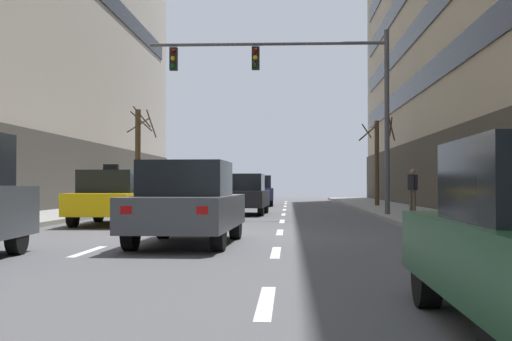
{
  "coord_description": "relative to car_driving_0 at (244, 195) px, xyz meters",
  "views": [
    {
      "loc": [
        1.92,
        -14.86,
        1.2
      ],
      "look_at": [
        0.07,
        22.24,
        1.98
      ],
      "focal_mm": 47.08,
      "sensor_mm": 36.0,
      "label": 1
    }
  ],
  "objects": [
    {
      "name": "street_tree_0",
      "position": [
        -6.42,
        9.42,
        2.04
      ],
      "size": [
        1.65,
        1.65,
        5.28
      ],
      "color": "#4C3823",
      "rests_on": "sidewalk_left"
    },
    {
      "name": "lane_stripe_l2_s4",
      "position": [
        1.59,
        -9.91,
        -0.8
      ],
      "size": [
        0.16,
        2.0,
        0.01
      ],
      "primitive_type": "cube",
      "color": "silver",
      "rests_on": "ground"
    },
    {
      "name": "ground_plane",
      "position": [
        -0.09,
        -11.91,
        -0.8
      ],
      "size": [
        120.0,
        120.0,
        0.0
      ],
      "primitive_type": "plane",
      "color": "#515156"
    },
    {
      "name": "taxi_driving_5",
      "position": [
        -3.45,
        8.96,
        0.02
      ],
      "size": [
        1.92,
        4.46,
        1.84
      ],
      "color": "black",
      "rests_on": "ground"
    },
    {
      "name": "lane_stripe_l2_s9",
      "position": [
        1.59,
        15.09,
        -0.8
      ],
      "size": [
        0.16,
        2.0,
        0.01
      ],
      "primitive_type": "cube",
      "color": "silver",
      "rests_on": "ground"
    },
    {
      "name": "lane_stripe_l1_s9",
      "position": [
        -1.77,
        15.09,
        -0.8
      ],
      "size": [
        0.16,
        2.0,
        0.01
      ],
      "primitive_type": "cube",
      "color": "silver",
      "rests_on": "ground"
    },
    {
      "name": "car_driving_3",
      "position": [
        -0.05,
        11.08,
        0.04
      ],
      "size": [
        2.06,
        4.62,
        1.71
      ],
      "color": "black",
      "rests_on": "ground"
    },
    {
      "name": "street_tree_2",
      "position": [
        6.28,
        7.4,
        1.7
      ],
      "size": [
        1.9,
        1.9,
        4.68
      ],
      "color": "#4C3823",
      "rests_on": "sidewalk_right"
    },
    {
      "name": "car_driving_1",
      "position": [
        -0.21,
        -13.42,
        0.02
      ],
      "size": [
        2.0,
        4.5,
        1.66
      ],
      "color": "black",
      "rests_on": "ground"
    },
    {
      "name": "lane_stripe_l2_s8",
      "position": [
        1.59,
        10.09,
        -0.8
      ],
      "size": [
        0.16,
        2.0,
        0.01
      ],
      "primitive_type": "cube",
      "color": "silver",
      "rests_on": "ground"
    },
    {
      "name": "pedestrian_0",
      "position": [
        6.59,
        -0.61,
        0.3
      ],
      "size": [
        0.35,
        0.47,
        1.66
      ],
      "color": "brown",
      "rests_on": "sidewalk_right"
    },
    {
      "name": "car_driving_0",
      "position": [
        0.0,
        0.0,
        0.0
      ],
      "size": [
        1.96,
        4.39,
        1.63
      ],
      "color": "black",
      "rests_on": "ground"
    },
    {
      "name": "lane_stripe_l1_s5",
      "position": [
        -1.77,
        -4.91,
        -0.8
      ],
      "size": [
        0.16,
        2.0,
        0.01
      ],
      "primitive_type": "cube",
      "color": "silver",
      "rests_on": "ground"
    },
    {
      "name": "lane_stripe_l1_s10",
      "position": [
        -1.77,
        20.09,
        -0.8
      ],
      "size": [
        0.16,
        2.0,
        0.01
      ],
      "primitive_type": "cube",
      "color": "silver",
      "rests_on": "ground"
    },
    {
      "name": "lane_stripe_l1_s7",
      "position": [
        -1.77,
        5.09,
        -0.8
      ],
      "size": [
        0.16,
        2.0,
        0.01
      ],
      "primitive_type": "cube",
      "color": "silver",
      "rests_on": "ground"
    },
    {
      "name": "lane_stripe_l2_s5",
      "position": [
        1.59,
        -4.91,
        -0.8
      ],
      "size": [
        0.16,
        2.0,
        0.01
      ],
      "primitive_type": "cube",
      "color": "silver",
      "rests_on": "ground"
    },
    {
      "name": "lane_stripe_l1_s4",
      "position": [
        -1.77,
        -9.91,
        -0.8
      ],
      "size": [
        0.16,
        2.0,
        0.01
      ],
      "primitive_type": "cube",
      "color": "silver",
      "rests_on": "ground"
    },
    {
      "name": "lane_stripe_l2_s3",
      "position": [
        1.59,
        -14.91,
        -0.8
      ],
      "size": [
        0.16,
        2.0,
        0.01
      ],
      "primitive_type": "cube",
      "color": "silver",
      "rests_on": "ground"
    },
    {
      "name": "lane_stripe_l1_s3",
      "position": [
        -1.77,
        -14.91,
        -0.8
      ],
      "size": [
        0.16,
        2.0,
        0.01
      ],
      "primitive_type": "cube",
      "color": "silver",
      "rests_on": "ground"
    },
    {
      "name": "lane_stripe_l2_s6",
      "position": [
        1.59,
        0.09,
        -0.8
      ],
      "size": [
        0.16,
        2.0,
        0.01
      ],
      "primitive_type": "cube",
      "color": "silver",
      "rests_on": "ground"
    },
    {
      "name": "traffic_signal_0",
      "position": [
        2.4,
        -2.41,
        4.1
      ],
      "size": [
        8.73,
        0.35,
        6.67
      ],
      "color": "#4C4C51",
      "rests_on": "sidewalk_right"
    },
    {
      "name": "sidewalk_right",
      "position": [
        6.58,
        -11.91,
        -0.73
      ],
      "size": [
        3.25,
        80.0,
        0.14
      ],
      "primitive_type": "cube",
      "color": "gray",
      "rests_on": "ground"
    },
    {
      "name": "lane_stripe_l2_s10",
      "position": [
        1.59,
        20.09,
        -0.8
      ],
      "size": [
        0.16,
        2.0,
        0.01
      ],
      "primitive_type": "cube",
      "color": "silver",
      "rests_on": "ground"
    },
    {
      "name": "lane_stripe_l2_s2",
      "position": [
        1.59,
        -19.91,
        -0.8
      ],
      "size": [
        0.16,
        2.0,
        0.01
      ],
      "primitive_type": "cube",
      "color": "silver",
      "rests_on": "ground"
    },
    {
      "name": "lane_stripe_l1_s8",
      "position": [
        -1.77,
        10.09,
        -0.8
      ],
      "size": [
        0.16,
        2.0,
        0.01
      ],
      "primitive_type": "cube",
      "color": "silver",
      "rests_on": "ground"
    },
    {
      "name": "lane_stripe_l2_s7",
      "position": [
        1.59,
        5.09,
        -0.8
      ],
      "size": [
        0.16,
        2.0,
        0.01
      ],
      "primitive_type": "cube",
      "color": "silver",
      "rests_on": "ground"
    },
    {
      "name": "taxi_driving_4",
      "position": [
        -3.48,
        -6.93,
        0.0
      ],
      "size": [
        1.87,
        4.36,
        1.8
      ],
      "color": "black",
      "rests_on": "ground"
    },
    {
      "name": "lane_stripe_l1_s6",
      "position": [
        -1.77,
        0.09,
        -0.8
      ],
      "size": [
        0.16,
        2.0,
        0.01
      ],
      "primitive_type": "cube",
      "color": "silver",
      "rests_on": "ground"
    }
  ]
}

